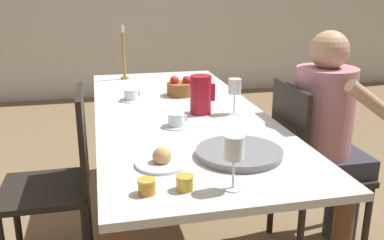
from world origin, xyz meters
The scene contains 16 objects.
ground_plane centered at (0.00, 0.00, 0.00)m, with size 20.00×20.00×0.00m, color #7F6647.
dining_table centered at (0.00, 0.00, 0.66)m, with size 0.89×2.16×0.75m.
chair_person_side centered at (0.63, -0.30, 0.50)m, with size 0.42×0.42×0.93m.
chair_opposite centered at (-0.63, -0.19, 0.50)m, with size 0.42×0.42×0.93m.
person_seated centered at (0.72, -0.31, 0.71)m, with size 0.39×0.41×1.20m.
red_pitcher centered at (0.11, -0.07, 0.85)m, with size 0.14×0.11×0.20m.
wine_glass_water centered at (0.28, -0.11, 0.89)m, with size 0.07×0.07×0.19m.
wine_glass_juice centered at (0.00, -0.95, 0.89)m, with size 0.07×0.07×0.19m.
teacup_near_person centered at (-0.06, -0.26, 0.78)m, with size 0.14×0.14×0.07m.
teacup_across centered at (-0.23, 0.28, 0.78)m, with size 0.14×0.14×0.07m.
serving_tray centered at (0.11, -0.68, 0.76)m, with size 0.35×0.35×0.03m.
bread_plate centered at (-0.20, -0.69, 0.77)m, with size 0.20×0.20×0.07m.
jam_jar_amber centered at (-0.29, -0.92, 0.78)m, with size 0.06×0.06×0.05m.
jam_jar_red centered at (-0.16, -0.92, 0.78)m, with size 0.06×0.06×0.05m.
fruit_bowl centered at (0.08, 0.34, 0.79)m, with size 0.17×0.17×0.12m.
candlestick_tall centered at (-0.22, 0.90, 0.90)m, with size 0.06×0.06×0.38m.
Camera 1 is at (-0.42, -2.18, 1.40)m, focal length 40.00 mm.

